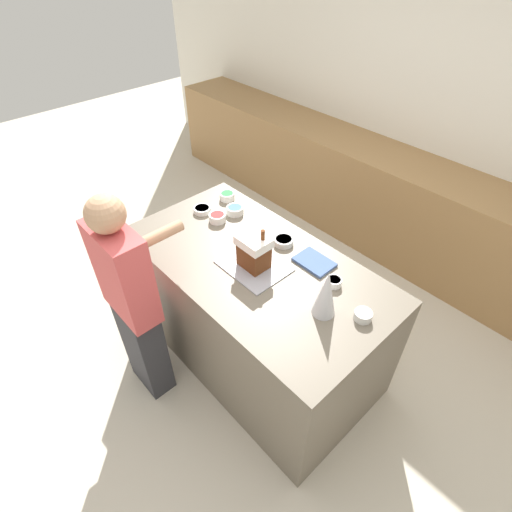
# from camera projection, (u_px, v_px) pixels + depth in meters

# --- Properties ---
(ground_plane) EXTENTS (12.00, 12.00, 0.00)m
(ground_plane) POSITION_uv_depth(u_px,v_px,m) (255.00, 351.00, 3.08)
(ground_plane) COLOR beige
(wall_back) EXTENTS (8.00, 0.05, 2.60)m
(wall_back) POSITION_uv_depth(u_px,v_px,m) (446.00, 112.00, 3.35)
(wall_back) COLOR white
(wall_back) RESTS_ON ground_plane
(back_cabinet_block) EXTENTS (6.00, 0.60, 0.93)m
(back_cabinet_block) POSITION_uv_depth(u_px,v_px,m) (401.00, 209.00, 3.73)
(back_cabinet_block) COLOR #9E7547
(back_cabinet_block) RESTS_ON ground_plane
(kitchen_island) EXTENTS (1.76, 0.94, 0.93)m
(kitchen_island) POSITION_uv_depth(u_px,v_px,m) (255.00, 312.00, 2.78)
(kitchen_island) COLOR #6B6051
(kitchen_island) RESTS_ON ground_plane
(baking_tray) EXTENTS (0.40, 0.32, 0.01)m
(baking_tray) POSITION_uv_depth(u_px,v_px,m) (254.00, 266.00, 2.45)
(baking_tray) COLOR #9E9EA8
(baking_tray) RESTS_ON kitchen_island
(gingerbread_house) EXTENTS (0.19, 0.15, 0.28)m
(gingerbread_house) POSITION_uv_depth(u_px,v_px,m) (254.00, 251.00, 2.37)
(gingerbread_house) COLOR #5B2D14
(gingerbread_house) RESTS_ON baking_tray
(decorative_tree) EXTENTS (0.13, 0.13, 0.29)m
(decorative_tree) POSITION_uv_depth(u_px,v_px,m) (326.00, 293.00, 2.08)
(decorative_tree) COLOR silver
(decorative_tree) RESTS_ON kitchen_island
(candy_bowl_far_right) EXTENTS (0.12, 0.12, 0.05)m
(candy_bowl_far_right) POSITION_uv_depth(u_px,v_px,m) (235.00, 210.00, 2.86)
(candy_bowl_far_right) COLOR white
(candy_bowl_far_right) RESTS_ON kitchen_island
(candy_bowl_beside_tree) EXTENTS (0.12, 0.12, 0.04)m
(candy_bowl_beside_tree) POSITION_uv_depth(u_px,v_px,m) (202.00, 209.00, 2.88)
(candy_bowl_beside_tree) COLOR white
(candy_bowl_beside_tree) RESTS_ON kitchen_island
(candy_bowl_behind_tray) EXTENTS (0.13, 0.13, 0.04)m
(candy_bowl_behind_tray) POSITION_uv_depth(u_px,v_px,m) (284.00, 241.00, 2.60)
(candy_bowl_behind_tray) COLOR silver
(candy_bowl_behind_tray) RESTS_ON kitchen_island
(candy_bowl_center_rear) EXTENTS (0.09, 0.09, 0.05)m
(candy_bowl_center_rear) POSITION_uv_depth(u_px,v_px,m) (334.00, 282.00, 2.31)
(candy_bowl_center_rear) COLOR white
(candy_bowl_center_rear) RESTS_ON kitchen_island
(candy_bowl_near_tray_left) EXTENTS (0.12, 0.12, 0.05)m
(candy_bowl_near_tray_left) POSITION_uv_depth(u_px,v_px,m) (217.00, 217.00, 2.79)
(candy_bowl_near_tray_left) COLOR white
(candy_bowl_near_tray_left) RESTS_ON kitchen_island
(candy_bowl_near_tray_right) EXTENTS (0.11, 0.11, 0.05)m
(candy_bowl_near_tray_right) POSITION_uv_depth(u_px,v_px,m) (227.00, 196.00, 3.00)
(candy_bowl_near_tray_right) COLOR white
(candy_bowl_near_tray_right) RESTS_ON kitchen_island
(candy_bowl_front_corner) EXTENTS (0.10, 0.10, 0.05)m
(candy_bowl_front_corner) POSITION_uv_depth(u_px,v_px,m) (363.00, 315.00, 2.12)
(candy_bowl_front_corner) COLOR silver
(candy_bowl_front_corner) RESTS_ON kitchen_island
(cookbook) EXTENTS (0.23, 0.17, 0.02)m
(cookbook) POSITION_uv_depth(u_px,v_px,m) (314.00, 262.00, 2.47)
(cookbook) COLOR #3F598C
(cookbook) RESTS_ON kitchen_island
(person) EXTENTS (0.41, 0.51, 1.56)m
(person) POSITION_uv_depth(u_px,v_px,m) (133.00, 303.00, 2.39)
(person) COLOR #333338
(person) RESTS_ON ground_plane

